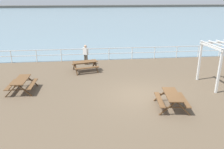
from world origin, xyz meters
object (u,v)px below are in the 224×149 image
(picnic_table_near_left, at_px, (21,82))
(visitor, at_px, (86,53))
(picnic_table_near_right, at_px, (172,97))
(picnic_table_mid_centre, at_px, (85,64))

(picnic_table_near_left, bearing_deg, visitor, -35.00)
(visitor, bearing_deg, picnic_table_near_left, -3.22)
(picnic_table_near_right, relative_size, visitor, 1.19)
(picnic_table_near_right, xyz_separation_m, visitor, (-4.33, 8.18, 0.36))
(picnic_table_near_right, height_order, visitor, visitor)
(picnic_table_mid_centre, distance_m, visitor, 1.77)
(picnic_table_near_left, distance_m, visitor, 6.42)
(picnic_table_near_left, height_order, picnic_table_mid_centre, same)
(visitor, bearing_deg, picnic_table_near_right, 61.78)
(picnic_table_near_left, height_order, picnic_table_near_right, same)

